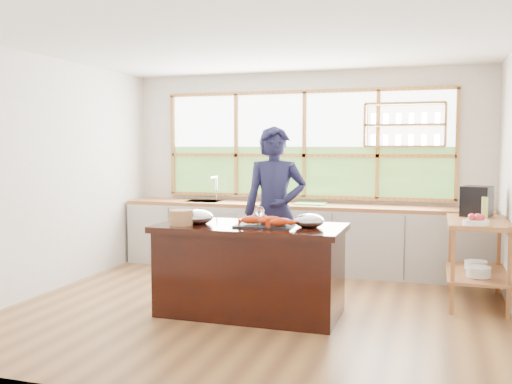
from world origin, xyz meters
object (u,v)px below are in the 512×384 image
at_px(cook, 275,212).
at_px(espresso_machine, 477,201).
at_px(island, 250,269).
at_px(wicker_basket, 181,218).

xyz_separation_m(cook, espresso_machine, (2.14, 0.71, 0.12)).
bearing_deg(island, espresso_machine, 33.27).
relative_size(island, wicker_basket, 7.93).
distance_m(island, cook, 0.88).
relative_size(cook, espresso_machine, 5.65).
bearing_deg(cook, island, -107.64).
height_order(cook, espresso_machine, cook).
xyz_separation_m(island, espresso_machine, (2.19, 1.44, 0.61)).
bearing_deg(cook, espresso_machine, 4.94).
distance_m(espresso_machine, wicker_basket, 3.28).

